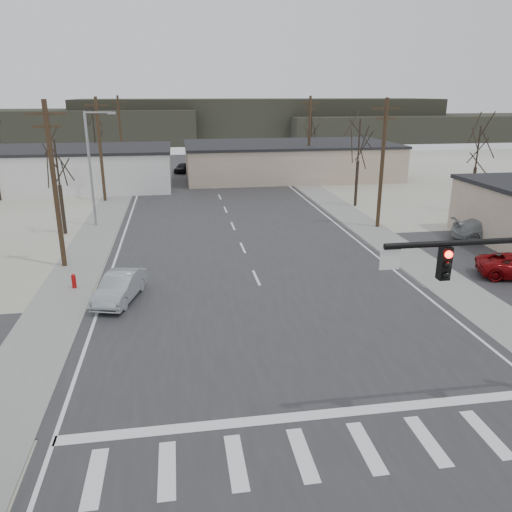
{
  "coord_description": "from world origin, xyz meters",
  "views": [
    {
      "loc": [
        -4.31,
        -18.93,
        10.35
      ],
      "look_at": [
        -0.6,
        4.35,
        2.6
      ],
      "focal_mm": 35.0,
      "sensor_mm": 36.0,
      "label": 1
    }
  ],
  "objects": [
    {
      "name": "ground",
      "position": [
        0.0,
        0.0,
        0.0
      ],
      "size": [
        140.0,
        140.0,
        0.0
      ],
      "primitive_type": "plane",
      "color": "silver",
      "rests_on": "ground"
    },
    {
      "name": "main_road",
      "position": [
        0.0,
        15.0,
        0.02
      ],
      "size": [
        18.0,
        110.0,
        0.05
      ],
      "primitive_type": "cube",
      "color": "#29292C",
      "rests_on": "ground"
    },
    {
      "name": "cross_road",
      "position": [
        0.0,
        0.0,
        0.02
      ],
      "size": [
        90.0,
        10.0,
        0.04
      ],
      "primitive_type": "cube",
      "color": "#29292C",
      "rests_on": "ground"
    },
    {
      "name": "sidewalk_left",
      "position": [
        -10.6,
        20.0,
        0.03
      ],
      "size": [
        3.0,
        90.0,
        0.06
      ],
      "primitive_type": "cube",
      "color": "gray",
      "rests_on": "ground"
    },
    {
      "name": "sidewalk_right",
      "position": [
        10.6,
        20.0,
        0.03
      ],
      "size": [
        3.0,
        90.0,
        0.06
      ],
      "primitive_type": "cube",
      "color": "gray",
      "rests_on": "ground"
    },
    {
      "name": "fire_hydrant",
      "position": [
        -10.2,
        8.0,
        0.45
      ],
      "size": [
        0.24,
        0.24,
        0.87
      ],
      "color": "#A50C0C",
      "rests_on": "ground"
    },
    {
      "name": "building_left_far",
      "position": [
        -16.0,
        40.0,
        2.26
      ],
      "size": [
        22.3,
        12.3,
        4.5
      ],
      "color": "silver",
      "rests_on": "ground"
    },
    {
      "name": "building_right_far",
      "position": [
        10.0,
        44.0,
        2.15
      ],
      "size": [
        26.3,
        14.3,
        4.3
      ],
      "color": "#BAA58E",
      "rests_on": "ground"
    },
    {
      "name": "upole_left_b",
      "position": [
        -11.5,
        12.0,
        5.22
      ],
      "size": [
        2.2,
        0.3,
        10.0
      ],
      "color": "#40301D",
      "rests_on": "ground"
    },
    {
      "name": "upole_left_c",
      "position": [
        -11.5,
        32.0,
        5.22
      ],
      "size": [
        2.2,
        0.3,
        10.0
      ],
      "color": "#40301D",
      "rests_on": "ground"
    },
    {
      "name": "upole_left_d",
      "position": [
        -11.5,
        52.0,
        5.22
      ],
      "size": [
        2.2,
        0.3,
        10.0
      ],
      "color": "#40301D",
      "rests_on": "ground"
    },
    {
      "name": "upole_right_a",
      "position": [
        11.5,
        18.0,
        5.22
      ],
      "size": [
        2.2,
        0.3,
        10.0
      ],
      "color": "#40301D",
      "rests_on": "ground"
    },
    {
      "name": "upole_right_b",
      "position": [
        11.5,
        40.0,
        5.22
      ],
      "size": [
        2.2,
        0.3,
        10.0
      ],
      "color": "#40301D",
      "rests_on": "ground"
    },
    {
      "name": "streetlight_main",
      "position": [
        -10.8,
        22.0,
        5.09
      ],
      "size": [
        2.4,
        0.25,
        9.0
      ],
      "color": "gray",
      "rests_on": "ground"
    },
    {
      "name": "tree_left_near",
      "position": [
        -13.0,
        20.0,
        5.23
      ],
      "size": [
        3.3,
        3.3,
        7.35
      ],
      "color": "#2D231B",
      "rests_on": "ground"
    },
    {
      "name": "tree_right_mid",
      "position": [
        12.5,
        26.0,
        5.93
      ],
      "size": [
        3.74,
        3.74,
        8.33
      ],
      "color": "#2D231B",
      "rests_on": "ground"
    },
    {
      "name": "tree_left_far",
      "position": [
        -14.0,
        46.0,
        6.28
      ],
      "size": [
        3.96,
        3.96,
        8.82
      ],
      "color": "#2D231B",
      "rests_on": "ground"
    },
    {
      "name": "tree_right_far",
      "position": [
        15.0,
        52.0,
        5.58
      ],
      "size": [
        3.52,
        3.52,
        7.84
      ],
      "color": "#2D231B",
      "rests_on": "ground"
    },
    {
      "name": "tree_lot",
      "position": [
        22.0,
        22.0,
        5.58
      ],
      "size": [
        3.52,
        3.52,
        7.84
      ],
      "color": "#2D231B",
      "rests_on": "ground"
    },
    {
      "name": "hill_left",
      "position": [
        -35.0,
        92.0,
        3.5
      ],
      "size": [
        70.0,
        18.0,
        7.0
      ],
      "primitive_type": "cube",
      "color": "#333026",
      "rests_on": "ground"
    },
    {
      "name": "hill_center",
      "position": [
        15.0,
        96.0,
        4.5
      ],
      "size": [
        80.0,
        18.0,
        9.0
      ],
      "primitive_type": "cube",
      "color": "#333026",
      "rests_on": "ground"
    },
    {
      "name": "hill_right",
      "position": [
        50.0,
        90.0,
        2.75
      ],
      "size": [
        60.0,
        18.0,
        5.5
      ],
      "primitive_type": "cube",
      "color": "#333026",
      "rests_on": "ground"
    },
    {
      "name": "sedan_crossing",
      "position": [
        -7.5,
        5.87,
        0.77
      ],
      "size": [
        2.61,
        4.61,
        1.44
      ],
      "primitive_type": "imported",
      "rotation": [
        0.0,
        0.0,
        -0.26
      ],
      "color": "gray",
      "rests_on": "main_road"
    },
    {
      "name": "car_far_a",
      "position": [
        7.07,
        46.3,
        0.79
      ],
      "size": [
        3.14,
        5.46,
        1.49
      ],
      "primitive_type": "imported",
      "rotation": [
        0.0,
        0.0,
        3.36
      ],
      "color": "black",
      "rests_on": "main_road"
    },
    {
      "name": "car_far_b",
      "position": [
        -3.47,
        49.52,
        0.68
      ],
      "size": [
        2.65,
        4.0,
        1.27
      ],
      "primitive_type": "imported",
      "rotation": [
        0.0,
        0.0,
        -0.34
      ],
      "color": "black",
      "rests_on": "main_road"
    },
    {
      "name": "car_parked_silver",
      "position": [
        18.11,
        13.0,
        0.82
      ],
      "size": [
        5.74,
        3.3,
        1.56
      ],
      "primitive_type": "imported",
      "rotation": [
        0.0,
        0.0,
        1.35
      ],
      "color": "gray",
      "rests_on": "parking_lot"
    }
  ]
}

